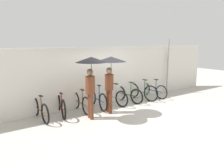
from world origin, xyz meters
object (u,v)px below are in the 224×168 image
parked_bicycle_5 (128,94)px  parked_bicycle_4 (113,96)px  parked_bicycle_2 (81,102)px  parked_bicycle_7 (153,90)px  parked_bicycle_0 (40,109)px  pedestrian_leading (91,70)px  parked_bicycle_3 (97,99)px  pedestrian_center (110,68)px  parked_bicycle_1 (61,105)px  parked_bicycle_6 (141,91)px

parked_bicycle_5 → parked_bicycle_4: bearing=75.2°
parked_bicycle_2 → parked_bicycle_4: 1.52m
parked_bicycle_2 → parked_bicycle_4: parked_bicycle_2 is taller
parked_bicycle_7 → parked_bicycle_2: bearing=86.2°
parked_bicycle_0 → pedestrian_leading: bearing=-124.8°
parked_bicycle_0 → pedestrian_leading: (1.44, -0.97, 1.31)m
parked_bicycle_3 → pedestrian_center: bearing=-169.4°
parked_bicycle_5 → pedestrian_center: (-1.47, -0.82, 1.31)m
pedestrian_center → parked_bicycle_1: bearing=-26.7°
parked_bicycle_1 → parked_bicycle_2: bearing=-82.0°
parked_bicycle_6 → parked_bicycle_5: bearing=74.7°
parked_bicycle_0 → parked_bicycle_7: 5.32m
parked_bicycle_2 → pedestrian_center: pedestrian_center is taller
parked_bicycle_0 → parked_bicycle_4: size_ratio=1.05×
parked_bicycle_1 → parked_bicycle_4: 2.28m
parked_bicycle_7 → pedestrian_center: pedestrian_center is taller
parked_bicycle_4 → pedestrian_leading: bearing=111.6°
parked_bicycle_2 → pedestrian_center: (0.81, -0.81, 1.30)m
parked_bicycle_7 → pedestrian_center: size_ratio=0.81×
pedestrian_leading → parked_bicycle_1: bearing=-48.2°
parked_bicycle_2 → parked_bicycle_5: (2.28, 0.01, -0.01)m
parked_bicycle_7 → pedestrian_leading: 4.21m
parked_bicycle_3 → pedestrian_center: (0.05, -0.86, 1.29)m
parked_bicycle_2 → parked_bicycle_1: bearing=87.9°
parked_bicycle_6 → pedestrian_center: size_ratio=0.81×
parked_bicycle_4 → pedestrian_center: size_ratio=0.78×
parked_bicycle_1 → pedestrian_leading: size_ratio=0.84×
parked_bicycle_1 → parked_bicycle_6: parked_bicycle_1 is taller
parked_bicycle_2 → parked_bicycle_7: bearing=-87.6°
parked_bicycle_3 → parked_bicycle_1: bearing=97.4°
parked_bicycle_1 → parked_bicycle_2: (0.76, -0.06, -0.01)m
parked_bicycle_7 → parked_bicycle_4: bearing=85.0°
parked_bicycle_1 → parked_bicycle_2: parked_bicycle_2 is taller
parked_bicycle_5 → parked_bicycle_6: bearing=-103.5°
parked_bicycle_0 → parked_bicycle_7: parked_bicycle_7 is taller
parked_bicycle_1 → parked_bicycle_3: parked_bicycle_3 is taller
parked_bicycle_4 → pedestrian_leading: pedestrian_leading is taller
parked_bicycle_3 → parked_bicycle_5: size_ratio=1.11×
parked_bicycle_0 → parked_bicycle_6: parked_bicycle_6 is taller
parked_bicycle_2 → parked_bicycle_7: size_ratio=0.97×
parked_bicycle_0 → parked_bicycle_2: parked_bicycle_2 is taller
parked_bicycle_3 → parked_bicycle_4: (0.76, 0.00, -0.02)m
parked_bicycle_2 → parked_bicycle_5: bearing=-87.6°
parked_bicycle_2 → pedestrian_leading: size_ratio=0.77×
parked_bicycle_3 → parked_bicycle_0: bearing=99.0°
parked_bicycle_1 → parked_bicycle_7: bearing=-78.2°
pedestrian_center → parked_bicycle_4: bearing=-127.2°
parked_bicycle_7 → pedestrian_center: bearing=101.4°
parked_bicycle_0 → pedestrian_center: (2.33, -0.81, 1.30)m
parked_bicycle_4 → pedestrian_leading: size_ratio=0.77×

